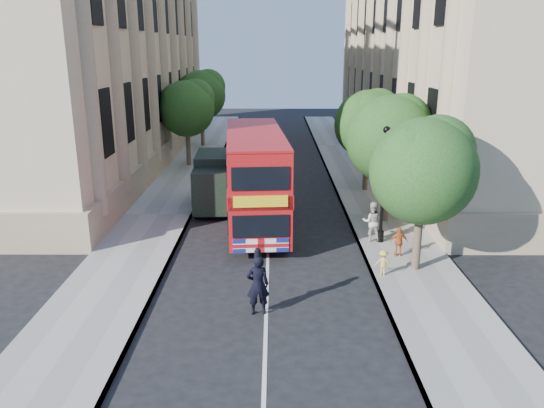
{
  "coord_description": "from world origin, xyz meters",
  "views": [
    {
      "loc": [
        0.24,
        -16.22,
        8.48
      ],
      "look_at": [
        0.17,
        4.53,
        2.3
      ],
      "focal_mm": 35.0,
      "sensor_mm": 36.0,
      "label": 1
    }
  ],
  "objects_px": {
    "woman_pedestrian": "(372,221)",
    "box_van": "(216,183)",
    "lamp_post": "(383,190)",
    "police_constable": "(258,285)",
    "double_decker_bus": "(255,175)"
  },
  "relations": [
    {
      "from": "double_decker_bus",
      "to": "police_constable",
      "type": "distance_m",
      "value": 9.24
    },
    {
      "from": "police_constable",
      "to": "woman_pedestrian",
      "type": "xyz_separation_m",
      "value": [
        4.89,
        6.59,
        -0.01
      ]
    },
    {
      "from": "box_van",
      "to": "police_constable",
      "type": "relative_size",
      "value": 2.52
    },
    {
      "from": "police_constable",
      "to": "woman_pedestrian",
      "type": "height_order",
      "value": "police_constable"
    },
    {
      "from": "double_decker_bus",
      "to": "police_constable",
      "type": "height_order",
      "value": "double_decker_bus"
    },
    {
      "from": "lamp_post",
      "to": "box_van",
      "type": "bearing_deg",
      "value": 145.47
    },
    {
      "from": "box_van",
      "to": "police_constable",
      "type": "height_order",
      "value": "box_van"
    },
    {
      "from": "lamp_post",
      "to": "double_decker_bus",
      "type": "height_order",
      "value": "lamp_post"
    },
    {
      "from": "woman_pedestrian",
      "to": "box_van",
      "type": "bearing_deg",
      "value": -30.62
    },
    {
      "from": "police_constable",
      "to": "double_decker_bus",
      "type": "bearing_deg",
      "value": -96.05
    },
    {
      "from": "lamp_post",
      "to": "double_decker_bus",
      "type": "relative_size",
      "value": 0.52
    },
    {
      "from": "lamp_post",
      "to": "woman_pedestrian",
      "type": "xyz_separation_m",
      "value": [
        -0.38,
        0.14,
        -1.5
      ]
    },
    {
      "from": "lamp_post",
      "to": "police_constable",
      "type": "bearing_deg",
      "value": -129.25
    },
    {
      "from": "box_van",
      "to": "woman_pedestrian",
      "type": "distance_m",
      "value": 9.2
    },
    {
      "from": "double_decker_bus",
      "to": "woman_pedestrian",
      "type": "bearing_deg",
      "value": -30.02
    }
  ]
}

